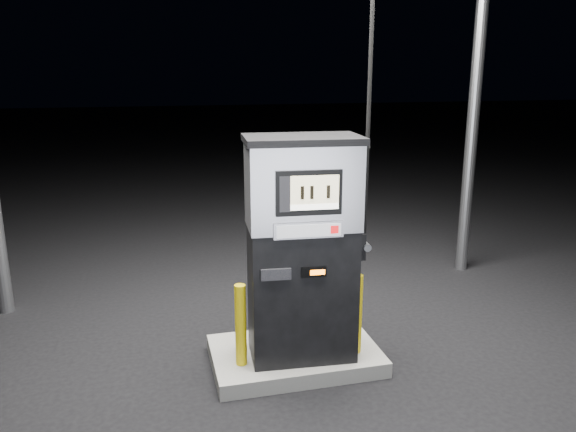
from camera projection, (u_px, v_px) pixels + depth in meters
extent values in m
plane|color=black|center=(295.00, 362.00, 5.48)|extent=(80.00, 80.00, 0.00)
cube|color=slate|center=(295.00, 356.00, 5.46)|extent=(1.60, 1.00, 0.15)
cylinder|color=gray|center=(474.00, 110.00, 7.50)|extent=(0.16, 0.16, 4.50)
cube|color=black|center=(302.00, 292.00, 5.20)|extent=(1.00, 0.63, 1.26)
cube|color=silver|center=(302.00, 186.00, 4.94)|extent=(1.02, 0.65, 0.75)
cube|color=black|center=(303.00, 139.00, 4.84)|extent=(1.06, 0.69, 0.06)
cube|color=black|center=(309.00, 193.00, 4.67)|extent=(0.56, 0.07, 0.38)
cube|color=#C6BB8F|center=(315.00, 190.00, 4.65)|extent=(0.41, 0.04, 0.24)
cube|color=white|center=(315.00, 207.00, 4.69)|extent=(0.41, 0.04, 0.05)
cube|color=silver|center=(309.00, 230.00, 4.75)|extent=(0.60, 0.08, 0.14)
cube|color=#A3A5AB|center=(309.00, 231.00, 4.73)|extent=(0.55, 0.05, 0.11)
cube|color=red|center=(335.00, 230.00, 4.77)|extent=(0.07, 0.01, 0.07)
cube|color=black|center=(314.00, 272.00, 4.86)|extent=(0.22, 0.04, 0.09)
cube|color=orange|center=(318.00, 272.00, 4.85)|extent=(0.13, 0.01, 0.05)
cube|color=black|center=(276.00, 274.00, 4.80)|extent=(0.26, 0.05, 0.10)
cube|color=black|center=(358.00, 245.00, 5.18)|extent=(0.11, 0.19, 0.25)
cylinder|color=gray|center=(364.00, 245.00, 5.19)|extent=(0.09, 0.23, 0.07)
cylinder|color=black|center=(371.00, 56.00, 4.71)|extent=(0.04, 0.04, 3.12)
cylinder|color=gold|center=(241.00, 325.00, 5.07)|extent=(0.11, 0.11, 0.77)
cylinder|color=gold|center=(357.00, 314.00, 5.29)|extent=(0.13, 0.13, 0.78)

